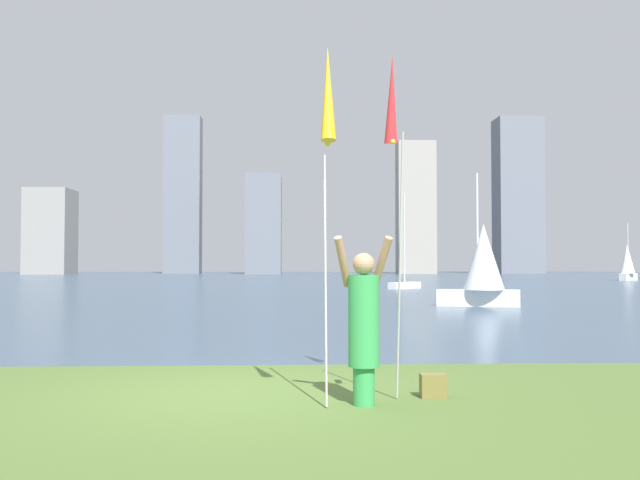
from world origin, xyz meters
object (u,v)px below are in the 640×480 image
(kite_flag_right, at_px, (392,110))
(bag, at_px, (433,386))
(kite_flag_left, at_px, (328,104))
(sailboat_4, at_px, (483,263))
(sailboat_3, at_px, (405,283))
(person, at_px, (364,321))
(sailboat_2, at_px, (627,262))

(kite_flag_right, bearing_deg, bag, -27.79)
(kite_flag_left, relative_size, sailboat_4, 0.80)
(kite_flag_left, distance_m, sailboat_3, 35.57)
(kite_flag_left, bearing_deg, person, 44.64)
(kite_flag_left, relative_size, sailboat_2, 0.74)
(person, height_order, kite_flag_left, kite_flag_left)
(sailboat_2, xyz_separation_m, sailboat_3, (-23.33, -18.73, -1.28))
(sailboat_3, relative_size, sailboat_4, 1.22)
(bag, relative_size, sailboat_2, 0.06)
(bag, distance_m, sailboat_3, 34.45)
(sailboat_4, bearing_deg, kite_flag_right, -109.21)
(person, relative_size, kite_flag_left, 0.48)
(sailboat_2, bearing_deg, person, -119.03)
(person, bearing_deg, sailboat_3, 68.33)
(person, distance_m, sailboat_2, 60.80)
(person, bearing_deg, kite_flag_right, 44.72)
(kite_flag_right, distance_m, sailboat_3, 34.43)
(sailboat_2, height_order, sailboat_4, sailboat_2)
(kite_flag_right, bearing_deg, sailboat_4, 70.79)
(kite_flag_right, bearing_deg, sailboat_3, 80.33)
(kite_flag_right, relative_size, sailboat_2, 0.78)
(sailboat_4, bearing_deg, person, -109.80)
(kite_flag_left, xyz_separation_m, sailboat_3, (6.59, 34.84, -2.87))
(person, height_order, sailboat_2, sailboat_2)
(bag, height_order, sailboat_3, sailboat_3)
(person, relative_size, sailboat_2, 0.36)
(person, distance_m, bag, 1.21)
(person, height_order, kite_flag_right, kite_flag_right)
(bag, bearing_deg, kite_flag_left, -147.49)
(person, xyz_separation_m, sailboat_4, (6.12, 16.98, 0.65))
(kite_flag_left, xyz_separation_m, bag, (1.26, 0.80, -3.08))
(kite_flag_left, distance_m, kite_flag_right, 1.33)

